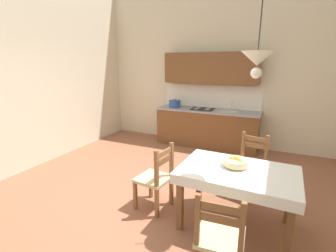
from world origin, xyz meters
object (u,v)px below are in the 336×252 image
object	(u,v)px
dining_table	(237,180)
pendant_lamp	(257,59)
kitchen_cabinetry	(208,111)
dining_chair_kitchen_side	(250,166)
dining_chair_camera_side	(220,239)
fruit_bowl	(236,162)
dining_chair_tv_side	(156,179)

from	to	relation	value
dining_table	pendant_lamp	bearing A→B (deg)	-48.59
kitchen_cabinetry	dining_chair_kitchen_side	xyz separation A→B (m)	(1.21, -1.91, -0.41)
dining_table	dining_chair_camera_side	xyz separation A→B (m)	(-0.00, -0.85, -0.18)
dining_table	dining_chair_camera_side	bearing A→B (deg)	-90.27
fruit_bowl	pendant_lamp	bearing A→B (deg)	-52.30
dining_table	dining_chair_kitchen_side	world-z (taller)	dining_chair_kitchen_side
kitchen_cabinetry	dining_chair_tv_side	world-z (taller)	kitchen_cabinetry
dining_chair_tv_side	fruit_bowl	world-z (taller)	dining_chair_tv_side
kitchen_cabinetry	dining_chair_camera_side	bearing A→B (deg)	-72.59
dining_chair_camera_side	dining_chair_kitchen_side	world-z (taller)	same
dining_chair_kitchen_side	dining_table	bearing A→B (deg)	-94.03
dining_chair_camera_side	dining_table	bearing A→B (deg)	89.73
dining_chair_tv_side	fruit_bowl	bearing A→B (deg)	7.35
dining_chair_kitchen_side	dining_chair_camera_side	bearing A→B (deg)	-92.20
dining_chair_tv_side	dining_chair_camera_side	bearing A→B (deg)	-36.96
dining_chair_kitchen_side	pendant_lamp	world-z (taller)	pendant_lamp
fruit_bowl	dining_table	bearing A→B (deg)	-59.51
dining_table	dining_chair_kitchen_side	xyz separation A→B (m)	(0.06, 0.90, -0.18)
kitchen_cabinetry	dining_chair_camera_side	xyz separation A→B (m)	(1.15, -3.65, -0.41)
fruit_bowl	pendant_lamp	distance (m)	1.21
dining_chair_camera_side	dining_chair_kitchen_side	bearing A→B (deg)	87.80
dining_chair_tv_side	pendant_lamp	world-z (taller)	pendant_lamp
kitchen_cabinetry	dining_chair_kitchen_side	size ratio (longest dim) A/B	2.58
dining_chair_camera_side	fruit_bowl	world-z (taller)	dining_chair_camera_side
dining_chair_camera_side	pendant_lamp	world-z (taller)	pendant_lamp
kitchen_cabinetry	fruit_bowl	xyz separation A→B (m)	(1.11, -2.73, -0.04)
dining_chair_camera_side	dining_chair_tv_side	bearing A→B (deg)	143.04
dining_chair_camera_side	fruit_bowl	bearing A→B (deg)	92.51
dining_chair_kitchen_side	pendant_lamp	xyz separation A→B (m)	(0.05, -1.02, 1.56)
dining_chair_kitchen_side	fruit_bowl	world-z (taller)	dining_chair_kitchen_side
pendant_lamp	dining_chair_tv_side	bearing A→B (deg)	176.45
dining_chair_camera_side	dining_chair_kitchen_side	distance (m)	1.75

